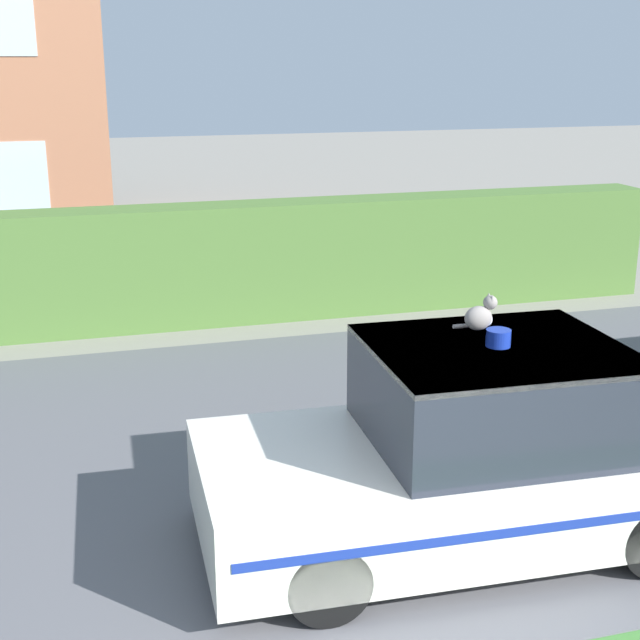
# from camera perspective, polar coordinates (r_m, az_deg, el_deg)

# --- Properties ---
(road_strip) EXTENTS (28.00, 6.86, 0.01)m
(road_strip) POSITION_cam_1_polar(r_m,az_deg,el_deg) (8.70, -3.20, -8.26)
(road_strip) COLOR #5B5B60
(road_strip) RESTS_ON ground
(garden_hedge) EXTENTS (11.82, 0.72, 1.67)m
(garden_hedge) POSITION_cam_1_polar(r_m,az_deg,el_deg) (12.80, -3.40, 3.81)
(garden_hedge) COLOR #4C7233
(garden_hedge) RESTS_ON ground
(police_car) EXTENTS (4.01, 1.97, 1.69)m
(police_car) POSITION_cam_1_polar(r_m,az_deg,el_deg) (6.99, 9.45, -8.39)
(police_car) COLOR black
(police_car) RESTS_ON road_strip
(cat) EXTENTS (0.30, 0.17, 0.27)m
(cat) POSITION_cam_1_polar(r_m,az_deg,el_deg) (6.66, 10.25, 0.29)
(cat) COLOR gray
(cat) RESTS_ON police_car
(wheelie_bin) EXTENTS (0.69, 0.71, 1.18)m
(wheelie_bin) POSITION_cam_1_polar(r_m,az_deg,el_deg) (13.77, -16.75, 3.01)
(wheelie_bin) COLOR black
(wheelie_bin) RESTS_ON ground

